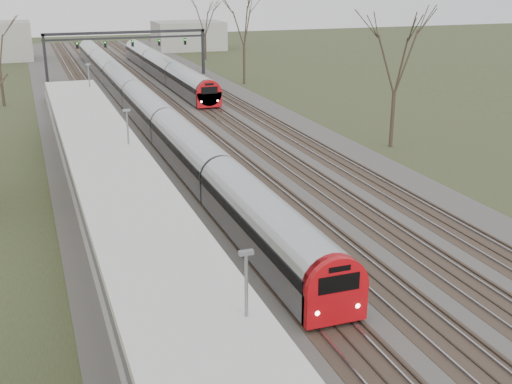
% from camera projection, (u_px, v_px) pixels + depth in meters
% --- Properties ---
extents(track_bed, '(24.00, 160.00, 0.22)m').
position_uv_depth(track_bed, '(182.00, 125.00, 57.96)').
color(track_bed, '#474442').
rests_on(track_bed, ground).
extents(platform, '(3.50, 69.00, 1.00)m').
position_uv_depth(platform, '(101.00, 190.00, 39.24)').
color(platform, '#9E9B93').
rests_on(platform, ground).
extents(canopy, '(4.10, 50.00, 3.11)m').
position_uv_depth(canopy, '(107.00, 154.00, 34.12)').
color(canopy, slate).
rests_on(canopy, platform).
extents(signal_gantry, '(21.00, 0.59, 6.08)m').
position_uv_depth(signal_gantry, '(127.00, 40.00, 83.12)').
color(signal_gantry, black).
rests_on(signal_gantry, ground).
extents(tree_east_far, '(5.00, 5.00, 10.30)m').
position_uv_depth(tree_east_far, '(397.00, 54.00, 48.46)').
color(tree_east_far, '#2D231C').
rests_on(tree_east_far, ground).
extents(train_near, '(2.62, 90.21, 3.05)m').
position_uv_depth(train_near, '(135.00, 96.00, 64.11)').
color(train_near, '#9C9FA6').
rests_on(train_near, ground).
extents(train_far, '(2.62, 45.21, 3.05)m').
position_uv_depth(train_far, '(163.00, 67.00, 83.99)').
color(train_far, '#9C9FA6').
rests_on(train_far, ground).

